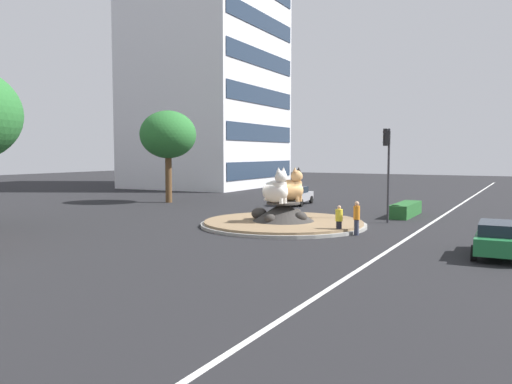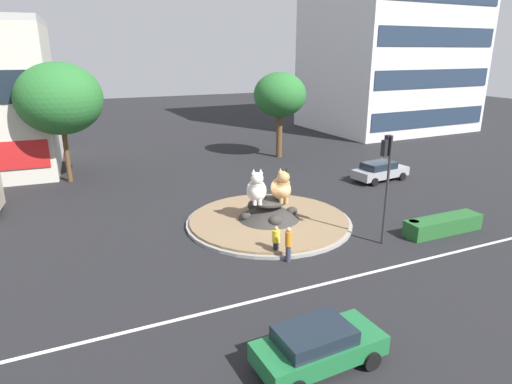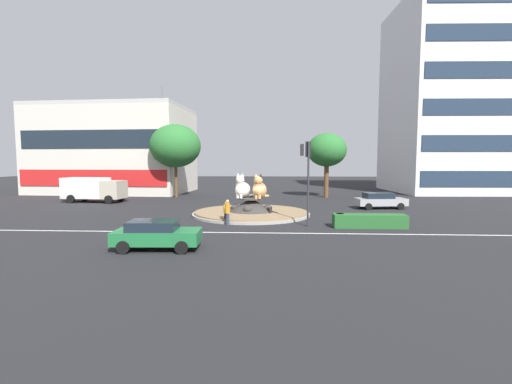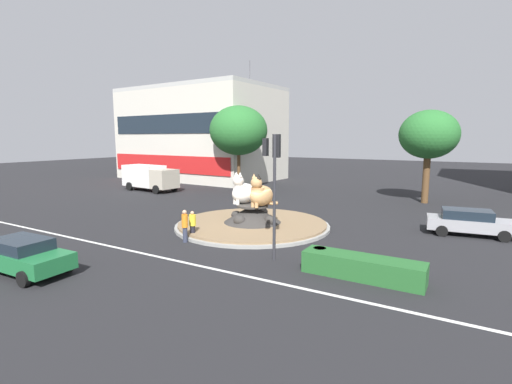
{
  "view_description": "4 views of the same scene",
  "coord_description": "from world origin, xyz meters",
  "px_view_note": "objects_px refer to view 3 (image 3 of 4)",
  "views": [
    {
      "loc": [
        -27.69,
        -13.3,
        4.33
      ],
      "look_at": [
        -0.98,
        1.32,
        2.04
      ],
      "focal_mm": 36.42,
      "sensor_mm": 36.0,
      "label": 1
    },
    {
      "loc": [
        -10.79,
        -22.08,
        9.83
      ],
      "look_at": [
        -1.32,
        -1.07,
        2.45
      ],
      "focal_mm": 30.93,
      "sensor_mm": 36.0,
      "label": 2
    },
    {
      "loc": [
        1.93,
        -29.26,
        4.43
      ],
      "look_at": [
        0.49,
        -1.52,
        2.06
      ],
      "focal_mm": 24.68,
      "sensor_mm": 36.0,
      "label": 3
    },
    {
      "loc": [
        12.02,
        -20.01,
        5.67
      ],
      "look_at": [
        -0.18,
        0.77,
        2.15
      ],
      "focal_mm": 26.12,
      "sensor_mm": 36.0,
      "label": 4
    }
  ],
  "objects_px": {
    "second_tree_near_tower": "(327,150)",
    "pedestrian_yellow_shirt": "(226,212)",
    "cat_statue_calico": "(259,189)",
    "traffic_light_mast": "(307,165)",
    "delivery_box_truck": "(94,189)",
    "hatchback_near_shophouse": "(156,234)",
    "cat_statue_white": "(242,189)",
    "shophouse_block": "(116,150)",
    "office_tower": "(460,99)",
    "sedan_on_far_lane": "(380,200)",
    "litter_bin": "(340,220)",
    "broadleaf_tree_behind_island": "(175,146)",
    "pedestrian_orange_shirt": "(228,212)"
  },
  "relations": [
    {
      "from": "office_tower",
      "to": "shophouse_block",
      "type": "bearing_deg",
      "value": -178.24
    },
    {
      "from": "hatchback_near_shophouse",
      "to": "pedestrian_yellow_shirt",
      "type": "bearing_deg",
      "value": 70.04
    },
    {
      "from": "office_tower",
      "to": "pedestrian_orange_shirt",
      "type": "distance_m",
      "value": 44.51
    },
    {
      "from": "cat_statue_calico",
      "to": "litter_bin",
      "type": "xyz_separation_m",
      "value": [
        5.74,
        -4.84,
        -1.74
      ]
    },
    {
      "from": "litter_bin",
      "to": "cat_statue_white",
      "type": "bearing_deg",
      "value": 144.54
    },
    {
      "from": "shophouse_block",
      "to": "pedestrian_yellow_shirt",
      "type": "distance_m",
      "value": 32.84
    },
    {
      "from": "cat_statue_calico",
      "to": "second_tree_near_tower",
      "type": "xyz_separation_m",
      "value": [
        7.76,
        15.43,
        3.71
      ]
    },
    {
      "from": "cat_statue_calico",
      "to": "shophouse_block",
      "type": "xyz_separation_m",
      "value": [
        -22.09,
        21.78,
        4.0
      ]
    },
    {
      "from": "sedan_on_far_lane",
      "to": "office_tower",
      "type": "bearing_deg",
      "value": 42.48
    },
    {
      "from": "shophouse_block",
      "to": "delivery_box_truck",
      "type": "distance_m",
      "value": 14.27
    },
    {
      "from": "cat_statue_white",
      "to": "traffic_light_mast",
      "type": "height_order",
      "value": "traffic_light_mast"
    },
    {
      "from": "second_tree_near_tower",
      "to": "hatchback_near_shophouse",
      "type": "height_order",
      "value": "second_tree_near_tower"
    },
    {
      "from": "shophouse_block",
      "to": "broadleaf_tree_behind_island",
      "type": "bearing_deg",
      "value": -29.9
    },
    {
      "from": "litter_bin",
      "to": "traffic_light_mast",
      "type": "bearing_deg",
      "value": -179.63
    },
    {
      "from": "shophouse_block",
      "to": "traffic_light_mast",
      "type": "bearing_deg",
      "value": -43.04
    },
    {
      "from": "broadleaf_tree_behind_island",
      "to": "pedestrian_yellow_shirt",
      "type": "bearing_deg",
      "value": -64.33
    },
    {
      "from": "cat_statue_calico",
      "to": "traffic_light_mast",
      "type": "xyz_separation_m",
      "value": [
        3.46,
        -4.85,
        2.04
      ]
    },
    {
      "from": "second_tree_near_tower",
      "to": "pedestrian_orange_shirt",
      "type": "bearing_deg",
      "value": -115.95
    },
    {
      "from": "cat_statue_calico",
      "to": "second_tree_near_tower",
      "type": "bearing_deg",
      "value": 163.89
    },
    {
      "from": "broadleaf_tree_behind_island",
      "to": "delivery_box_truck",
      "type": "relative_size",
      "value": 1.33
    },
    {
      "from": "pedestrian_yellow_shirt",
      "to": "litter_bin",
      "type": "relative_size",
      "value": 1.73
    },
    {
      "from": "second_tree_near_tower",
      "to": "pedestrian_yellow_shirt",
      "type": "height_order",
      "value": "second_tree_near_tower"
    },
    {
      "from": "office_tower",
      "to": "litter_bin",
      "type": "distance_m",
      "value": 39.82
    },
    {
      "from": "cat_statue_calico",
      "to": "office_tower",
      "type": "distance_m",
      "value": 39.64
    },
    {
      "from": "broadleaf_tree_behind_island",
      "to": "litter_bin",
      "type": "xyz_separation_m",
      "value": [
        16.9,
        -19.5,
        -5.99
      ]
    },
    {
      "from": "cat_statue_calico",
      "to": "hatchback_near_shophouse",
      "type": "bearing_deg",
      "value": -11.36
    },
    {
      "from": "office_tower",
      "to": "second_tree_near_tower",
      "type": "bearing_deg",
      "value": -157.01
    },
    {
      "from": "second_tree_near_tower",
      "to": "office_tower",
      "type": "bearing_deg",
      "value": 24.96
    },
    {
      "from": "cat_statue_white",
      "to": "traffic_light_mast",
      "type": "bearing_deg",
      "value": 63.56
    },
    {
      "from": "traffic_light_mast",
      "to": "hatchback_near_shophouse",
      "type": "height_order",
      "value": "traffic_light_mast"
    },
    {
      "from": "cat_statue_calico",
      "to": "traffic_light_mast",
      "type": "height_order",
      "value": "traffic_light_mast"
    },
    {
      "from": "second_tree_near_tower",
      "to": "delivery_box_truck",
      "type": "xyz_separation_m",
      "value": [
        -26.52,
        -6.71,
        -4.39
      ]
    },
    {
      "from": "cat_statue_calico",
      "to": "delivery_box_truck",
      "type": "xyz_separation_m",
      "value": [
        -18.76,
        8.72,
        -0.69
      ]
    },
    {
      "from": "pedestrian_orange_shirt",
      "to": "hatchback_near_shophouse",
      "type": "distance_m",
      "value": 7.53
    },
    {
      "from": "broadleaf_tree_behind_island",
      "to": "delivery_box_truck",
      "type": "xyz_separation_m",
      "value": [
        -7.6,
        -5.94,
        -4.93
      ]
    },
    {
      "from": "cat_statue_calico",
      "to": "delivery_box_truck",
      "type": "distance_m",
      "value": 20.7
    },
    {
      "from": "sedan_on_far_lane",
      "to": "broadleaf_tree_behind_island",
      "type": "bearing_deg",
      "value": 149.16
    },
    {
      "from": "second_tree_near_tower",
      "to": "delivery_box_truck",
      "type": "height_order",
      "value": "second_tree_near_tower"
    },
    {
      "from": "broadleaf_tree_behind_island",
      "to": "second_tree_near_tower",
      "type": "bearing_deg",
      "value": 2.34
    },
    {
      "from": "pedestrian_yellow_shirt",
      "to": "cat_statue_white",
      "type": "bearing_deg",
      "value": 167.39
    },
    {
      "from": "shophouse_block",
      "to": "office_tower",
      "type": "relative_size",
      "value": 0.79
    },
    {
      "from": "broadleaf_tree_behind_island",
      "to": "pedestrian_orange_shirt",
      "type": "xyz_separation_m",
      "value": [
        9.11,
        -19.39,
        -5.47
      ]
    },
    {
      "from": "cat_statue_calico",
      "to": "cat_statue_white",
      "type": "bearing_deg",
      "value": -90.73
    },
    {
      "from": "cat_statue_calico",
      "to": "shophouse_block",
      "type": "distance_m",
      "value": 31.28
    },
    {
      "from": "office_tower",
      "to": "pedestrian_yellow_shirt",
      "type": "distance_m",
      "value": 44.12
    },
    {
      "from": "traffic_light_mast",
      "to": "sedan_on_far_lane",
      "type": "xyz_separation_m",
      "value": [
        7.86,
        9.69,
        -3.43
      ]
    },
    {
      "from": "office_tower",
      "to": "delivery_box_truck",
      "type": "xyz_separation_m",
      "value": [
        -47.24,
        -16.36,
        -12.14
      ]
    },
    {
      "from": "cat_statue_white",
      "to": "pedestrian_orange_shirt",
      "type": "bearing_deg",
      "value": 13.18
    },
    {
      "from": "sedan_on_far_lane",
      "to": "delivery_box_truck",
      "type": "height_order",
      "value": "delivery_box_truck"
    },
    {
      "from": "broadleaf_tree_behind_island",
      "to": "second_tree_near_tower",
      "type": "relative_size",
      "value": 1.14
    }
  ]
}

